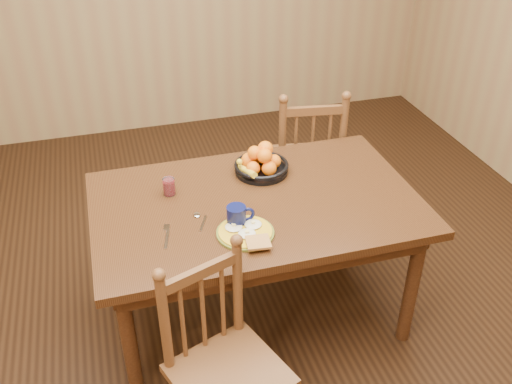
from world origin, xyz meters
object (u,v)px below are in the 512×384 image
object	(u,v)px
chair_far	(306,162)
coffee_mug	(237,216)
dining_table	(256,215)
chair_near	(224,366)
fruit_bowl	(261,163)
breakfast_plate	(246,232)

from	to	relation	value
chair_far	coffee_mug	distance (m)	1.17
dining_table	chair_near	world-z (taller)	chair_near
fruit_bowl	breakfast_plate	bearing A→B (deg)	-113.55
chair_far	fruit_bowl	xyz separation A→B (m)	(-0.44, -0.47, 0.32)
chair_near	coffee_mug	bearing A→B (deg)	49.09
dining_table	chair_near	distance (m)	0.81
coffee_mug	chair_near	bearing A→B (deg)	-110.82
dining_table	coffee_mug	bearing A→B (deg)	-129.04
chair_far	coffee_mug	size ratio (longest dim) A/B	7.46
chair_far	fruit_bowl	world-z (taller)	chair_far
chair_near	fruit_bowl	size ratio (longest dim) A/B	3.20
breakfast_plate	fruit_bowl	distance (m)	0.55
chair_near	coffee_mug	xyz separation A→B (m)	(0.20, 0.53, 0.35)
chair_far	coffee_mug	world-z (taller)	chair_far
breakfast_plate	fruit_bowl	bearing A→B (deg)	66.45
breakfast_plate	coffee_mug	size ratio (longest dim) A/B	2.20
chair_near	breakfast_plate	bearing A→B (deg)	43.74
fruit_bowl	dining_table	bearing A→B (deg)	-111.68
coffee_mug	dining_table	bearing A→B (deg)	50.96
chair_near	chair_far	bearing A→B (deg)	38.15
dining_table	coffee_mug	xyz separation A→B (m)	(-0.14, -0.17, 0.14)
chair_near	coffee_mug	world-z (taller)	chair_near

